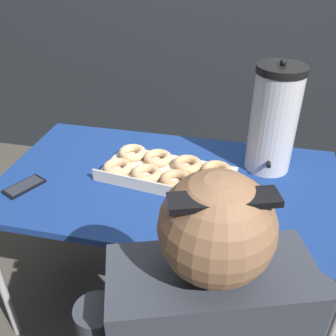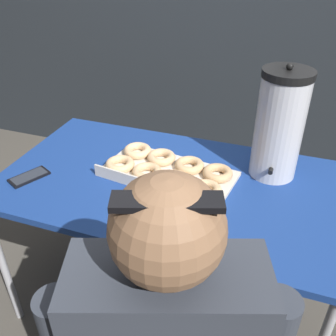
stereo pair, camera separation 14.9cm
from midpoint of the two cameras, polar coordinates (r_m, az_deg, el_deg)
name	(u,v)px [view 1 (the left image)]	position (r m, az deg, el deg)	size (l,w,h in m)	color
ground_plane	(169,296)	(2.02, -2.09, -19.06)	(12.00, 12.00, 0.00)	#4C473F
folding_table	(169,189)	(1.55, -2.58, -3.38)	(1.38, 0.78, 0.72)	navy
donut_box	(167,171)	(1.54, -2.94, -0.51)	(0.57, 0.36, 0.05)	beige
coffee_urn	(274,120)	(1.54, 13.18, 7.13)	(0.19, 0.22, 0.46)	silver
cell_phone	(24,186)	(1.61, -23.57, -2.66)	(0.14, 0.17, 0.01)	black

